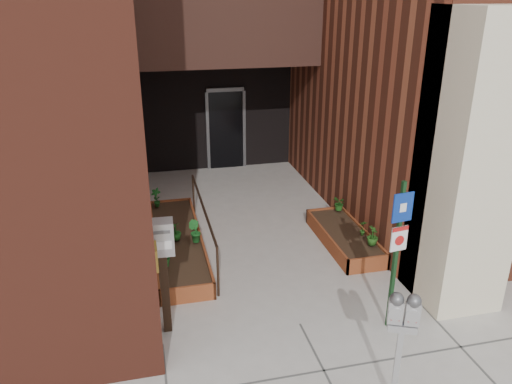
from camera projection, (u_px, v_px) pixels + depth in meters
ground at (300, 324)px, 7.34m from camera, size 80.00×80.00×0.00m
planter_left at (178, 244)px, 9.40m from camera, size 0.90×3.60×0.30m
planter_right at (344, 238)px, 9.62m from camera, size 0.80×2.20×0.30m
handrail at (203, 213)px, 9.23m from camera, size 0.04×3.34×0.90m
parking_meter at (403, 321)px, 5.48m from camera, size 0.35×0.25×1.54m
sign_post at (398, 241)px, 6.78m from camera, size 0.31×0.09×2.26m
payment_dropbox at (162, 253)px, 6.76m from camera, size 0.36×0.28×1.74m
shrub_left_a at (164, 256)px, 8.24m from camera, size 0.45×0.45×0.37m
shrub_left_b at (195, 231)px, 9.05m from camera, size 0.32×0.32×0.41m
shrub_left_c at (176, 231)px, 9.14m from camera, size 0.27×0.27×0.34m
shrub_left_d at (156, 198)px, 10.52m from camera, size 0.30×0.30×0.41m
shrub_right_a at (373, 236)px, 8.95m from camera, size 0.27×0.27×0.36m
shrub_right_b at (363, 228)px, 9.31m from camera, size 0.19×0.19×0.30m
shrub_right_c at (339, 203)px, 10.36m from camera, size 0.29×0.29×0.31m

